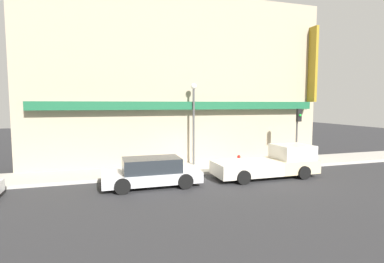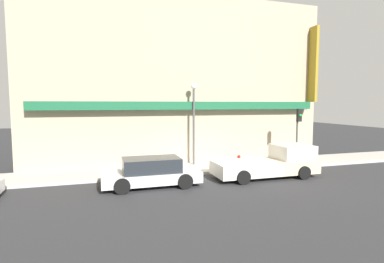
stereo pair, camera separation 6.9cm
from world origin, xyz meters
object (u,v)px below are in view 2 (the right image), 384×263
at_px(pickup_truck, 272,163).
at_px(street_lamp, 194,114).
at_px(parked_car, 151,172).
at_px(fire_hydrant, 239,161).
at_px(traffic_light, 298,126).

bearing_deg(pickup_truck, street_lamp, 134.21).
xyz_separation_m(parked_car, fire_hydrant, (5.59, 1.96, -0.14)).
height_order(pickup_truck, traffic_light, traffic_light).
bearing_deg(traffic_light, fire_hydrant, 179.03).
distance_m(pickup_truck, traffic_light, 4.01).
relative_size(pickup_truck, parked_car, 1.22).
xyz_separation_m(pickup_truck, street_lamp, (-3.35, 3.68, 2.64)).
xyz_separation_m(street_lamp, traffic_light, (6.36, -1.79, -0.80)).
bearing_deg(parked_car, traffic_light, 10.88).
xyz_separation_m(parked_car, traffic_light, (9.63, 1.89, 1.91)).
bearing_deg(parked_car, fire_hydrant, 19.10).
bearing_deg(street_lamp, traffic_light, -15.69).
height_order(parked_car, street_lamp, street_lamp).
height_order(parked_car, traffic_light, traffic_light).
height_order(parked_car, fire_hydrant, parked_car).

